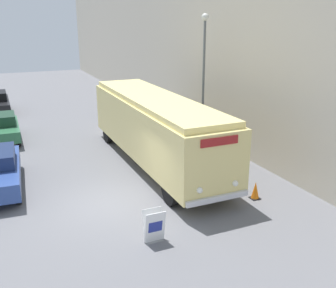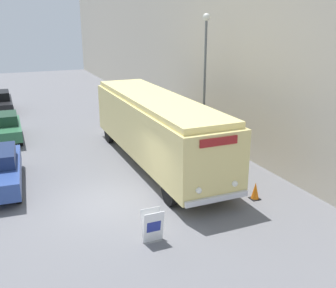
% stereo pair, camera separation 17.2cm
% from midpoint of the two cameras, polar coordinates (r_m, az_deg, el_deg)
% --- Properties ---
extents(ground_plane, '(80.00, 80.00, 0.00)m').
position_cam_midpoint_polar(ground_plane, '(14.88, -8.69, -8.61)').
color(ground_plane, slate).
extents(building_wall_right, '(0.30, 60.00, 8.83)m').
position_cam_midpoint_polar(building_wall_right, '(25.49, 1.46, 13.01)').
color(building_wall_right, beige).
rests_on(building_wall_right, ground_plane).
extents(vintage_bus, '(2.56, 11.28, 3.20)m').
position_cam_midpoint_polar(vintage_bus, '(18.03, -2.14, 2.60)').
color(vintage_bus, black).
rests_on(vintage_bus, ground_plane).
extents(sign_board, '(0.64, 0.39, 1.05)m').
position_cam_midpoint_polar(sign_board, '(12.25, -2.44, -11.87)').
color(sign_board, gray).
rests_on(sign_board, ground_plane).
extents(streetlamp, '(0.36, 0.36, 6.78)m').
position_cam_midpoint_polar(streetlamp, '(20.05, 4.98, 11.47)').
color(streetlamp, '#595E60').
rests_on(streetlamp, ground_plane).
extents(parked_car_mid, '(1.91, 4.05, 1.51)m').
position_cam_midpoint_polar(parked_car_mid, '(23.65, -23.26, 2.19)').
color(parked_car_mid, black).
rests_on(parked_car_mid, ground_plane).
extents(traffic_cone, '(0.36, 0.36, 0.68)m').
position_cam_midpoint_polar(traffic_cone, '(15.34, 12.25, -6.61)').
color(traffic_cone, black).
rests_on(traffic_cone, ground_plane).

